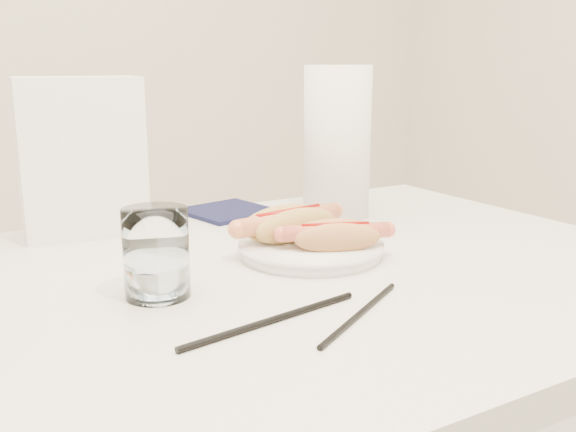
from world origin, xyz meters
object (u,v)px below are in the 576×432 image
hotdog_right (335,236)px  napkin_box (81,157)px  water_glass (156,253)px  paper_towel_roll (337,142)px  hotdog_left (289,225)px  table (254,316)px  plate (311,251)px

hotdog_right → napkin_box: (-0.26, 0.33, 0.09)m
water_glass → paper_towel_roll: (0.42, 0.24, 0.08)m
water_glass → napkin_box: size_ratio=0.43×
hotdog_left → hotdog_right: size_ratio=1.24×
paper_towel_roll → hotdog_right: bearing=-124.9°
hotdog_left → napkin_box: napkin_box is taller
water_glass → table: bearing=6.4°
table → plate: size_ratio=5.92×
plate → napkin_box: bearing=129.9°
paper_towel_roll → hotdog_left: bearing=-141.0°
hotdog_left → napkin_box: (-0.23, 0.26, 0.09)m
plate → hotdog_right: 0.05m
table → hotdog_left: (0.10, 0.07, 0.10)m
plate → napkin_box: 0.40m
hotdog_right → water_glass: 0.26m
water_glass → paper_towel_roll: 0.49m
hotdog_right → napkin_box: 0.44m
table → water_glass: size_ratio=11.14×
hotdog_left → napkin_box: 0.36m
napkin_box → paper_towel_roll: size_ratio=0.93×
table → paper_towel_roll: bearing=38.2°
hotdog_right → water_glass: bearing=-157.3°
table → hotdog_left: size_ratio=6.45×
paper_towel_roll → water_glass: bearing=-150.4°
plate → hotdog_left: bearing=108.8°
water_glass → plate: bearing=10.5°
plate → table: bearing=-164.4°
water_glass → napkin_box: 0.35m
hotdog_right → plate: bearing=134.6°
table → water_glass: 0.18m
hotdog_right → paper_towel_roll: (0.16, 0.23, 0.10)m
water_glass → napkin_box: napkin_box is taller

